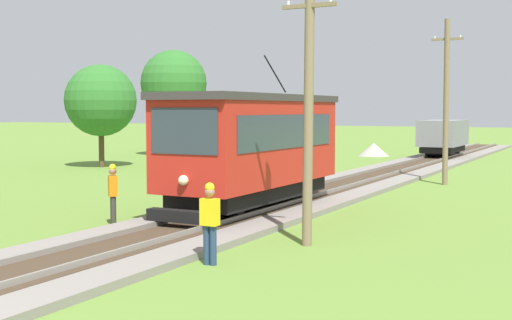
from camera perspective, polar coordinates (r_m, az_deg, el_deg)
name	(u,v)px	position (r m, az deg, el deg)	size (l,w,h in m)	color
red_tram	(253,146)	(22.17, -0.24, 1.18)	(2.60, 8.54, 4.79)	red
freight_car	(443,136)	(48.36, 15.05, 1.90)	(2.40, 5.20, 2.31)	slate
utility_pole_near_tram	(309,106)	(17.06, 4.31, 4.39)	(1.40, 0.37, 6.64)	#7A664C
utility_pole_mid	(446,100)	(31.90, 15.28, 4.73)	(1.40, 0.35, 7.29)	#7A664C
gravel_pile	(374,149)	(50.75, 9.60, 0.86)	(2.23, 2.23, 0.95)	#9E998E
track_worker	(210,220)	(15.03, -3.79, -4.88)	(0.38, 0.24, 1.78)	navy
second_worker	(113,192)	(20.48, -11.61, -2.55)	(0.44, 0.44, 1.78)	#38332D
tree_left_near	(174,83)	(50.61, -6.75, 6.25)	(4.75, 4.75, 7.60)	#4C3823
tree_right_near	(101,101)	(41.30, -12.57, 4.76)	(4.14, 4.14, 5.93)	#4C3823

